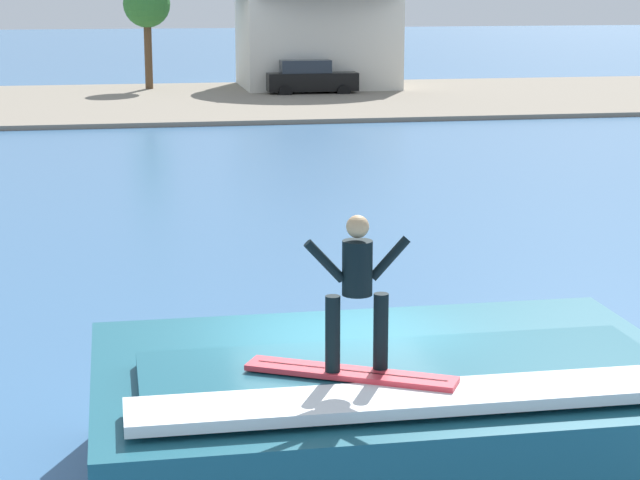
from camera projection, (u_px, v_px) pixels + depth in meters
ground_plane at (337, 443)px, 14.73m from camera, size 260.00×260.00×0.00m
wave_crest at (392, 422)px, 13.33m from camera, size 6.80×4.52×1.67m
surfboard at (351, 373)px, 12.24m from camera, size 2.19×1.42×0.06m
surfer at (357, 285)px, 12.05m from camera, size 1.13×0.32×1.68m
shoreline_bank at (167, 102)px, 54.97m from camera, size 120.00×18.00×0.19m
car_far_shore at (310, 78)px, 58.28m from camera, size 4.57×2.20×1.86m
house_gabled_white at (317, 10)px, 61.00m from camera, size 9.91×9.91×7.31m
tree_tall_bare at (147, 6)px, 59.60m from camera, size 2.43×2.43×5.79m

